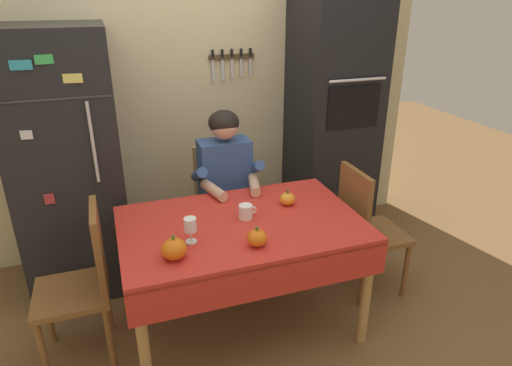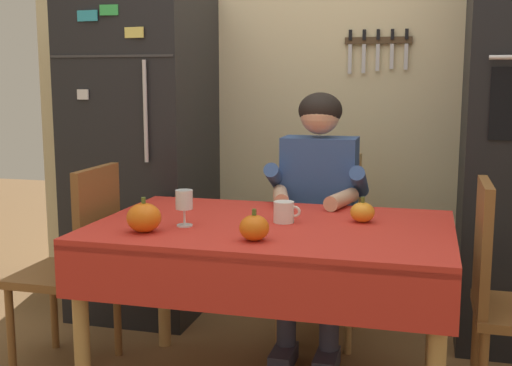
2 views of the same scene
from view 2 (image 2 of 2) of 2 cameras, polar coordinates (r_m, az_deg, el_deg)
name	(u,v)px [view 2 (image 2 of 2)]	position (r m, az deg, el deg)	size (l,w,h in m)	color
back_wall_assembly	(333,80)	(3.73, 6.77, 8.96)	(3.70, 0.13, 2.60)	beige
refrigerator	(143,153)	(3.67, -9.93, 2.62)	(0.68, 0.71, 1.80)	black
dining_table	(271,246)	(2.58, 1.33, -5.52)	(1.40, 0.90, 0.74)	tan
chair_behind_person	(322,236)	(3.35, 5.86, -4.66)	(0.40, 0.40, 0.93)	tan
seated_person	(317,199)	(3.12, 5.38, -1.44)	(0.47, 0.55, 1.25)	#38384C
chair_left_side	(79,260)	(3.01, -15.31, -6.52)	(0.40, 0.40, 0.93)	brown
chair_right_side	(508,292)	(2.66, 21.29, -8.92)	(0.40, 0.40, 0.93)	brown
coffee_mug	(284,212)	(2.59, 2.50, -2.56)	(0.11, 0.08, 0.09)	white
wine_glass	(184,201)	(2.53, -6.34, -1.62)	(0.07, 0.07, 0.14)	white
pumpkin_large	(362,212)	(2.63, 9.34, -2.55)	(0.10, 0.10, 0.10)	orange
pumpkin_medium	(144,218)	(2.46, -9.83, -3.01)	(0.13, 0.13, 0.13)	orange
pumpkin_small	(254,228)	(2.30, -0.15, -3.95)	(0.11, 0.11, 0.11)	orange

